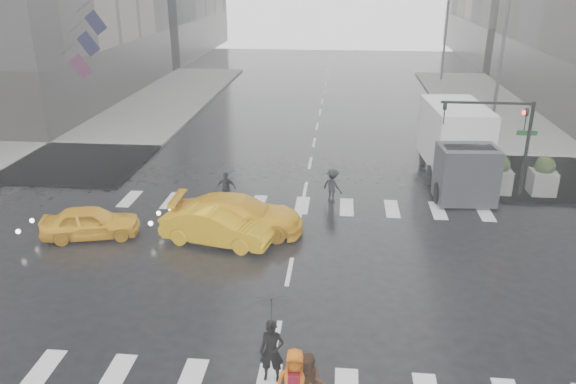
# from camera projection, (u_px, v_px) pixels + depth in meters

# --- Properties ---
(ground) EXTENTS (120.00, 120.00, 0.00)m
(ground) POSITION_uv_depth(u_px,v_px,m) (289.00, 272.00, 19.66)
(ground) COLOR black
(ground) RESTS_ON ground
(sidewalk_nw) EXTENTS (35.00, 35.00, 0.15)m
(sidewalk_nw) POSITION_uv_depth(u_px,v_px,m) (25.00, 127.00, 37.60)
(sidewalk_nw) COLOR slate
(sidewalk_nw) RESTS_ON ground
(road_markings) EXTENTS (18.00, 48.00, 0.01)m
(road_markings) POSITION_uv_depth(u_px,v_px,m) (289.00, 271.00, 19.66)
(road_markings) COLOR silver
(road_markings) RESTS_ON ground
(traffic_signal_pole) EXTENTS (4.45, 0.42, 4.50)m
(traffic_signal_pole) POSITION_uv_depth(u_px,v_px,m) (507.00, 129.00, 25.08)
(traffic_signal_pole) COLOR black
(traffic_signal_pole) RESTS_ON ground
(street_lamp_near) EXTENTS (2.15, 0.22, 9.00)m
(street_lamp_near) POSITION_uv_depth(u_px,v_px,m) (499.00, 59.00, 33.53)
(street_lamp_near) COLOR #59595B
(street_lamp_near) RESTS_ON ground
(street_lamp_far) EXTENTS (2.15, 0.22, 9.00)m
(street_lamp_far) POSITION_uv_depth(u_px,v_px,m) (445.00, 28.00, 52.05)
(street_lamp_far) COLOR #59595B
(street_lamp_far) RESTS_ON ground
(planter_west) EXTENTS (1.10, 1.10, 1.80)m
(planter_west) POSITION_uv_depth(u_px,v_px,m) (455.00, 174.00, 26.26)
(planter_west) COLOR slate
(planter_west) RESTS_ON ground
(planter_mid) EXTENTS (1.10, 1.10, 1.80)m
(planter_mid) POSITION_uv_depth(u_px,v_px,m) (499.00, 175.00, 26.08)
(planter_mid) COLOR slate
(planter_mid) RESTS_ON ground
(planter_east) EXTENTS (1.10, 1.10, 1.80)m
(planter_east) POSITION_uv_depth(u_px,v_px,m) (543.00, 176.00, 25.90)
(planter_east) COLOR slate
(planter_east) RESTS_ON ground
(flag_cluster) EXTENTS (2.87, 3.06, 4.69)m
(flag_cluster) POSITION_uv_depth(u_px,v_px,m) (84.00, 41.00, 36.09)
(flag_cluster) COLOR #59595B
(flag_cluster) RESTS_ON ground
(pedestrian_black) EXTENTS (0.97, 0.99, 2.43)m
(pedestrian_black) POSITION_uv_depth(u_px,v_px,m) (272.00, 327.00, 13.90)
(pedestrian_black) COLOR black
(pedestrian_black) RESTS_ON ground
(pedestrian_orange) EXTENTS (0.93, 0.64, 1.84)m
(pedestrian_orange) POSITION_uv_depth(u_px,v_px,m) (295.00, 384.00, 12.95)
(pedestrian_orange) COLOR #D0600E
(pedestrian_orange) RESTS_ON ground
(pedestrian_far_a) EXTENTS (0.93, 0.60, 1.53)m
(pedestrian_far_a) POSITION_uv_depth(u_px,v_px,m) (226.00, 188.00, 25.13)
(pedestrian_far_a) COLOR black
(pedestrian_far_a) RESTS_ON ground
(pedestrian_far_b) EXTENTS (1.15, 1.06, 1.58)m
(pedestrian_far_b) POSITION_uv_depth(u_px,v_px,m) (332.00, 186.00, 25.32)
(pedestrian_far_b) COLOR black
(pedestrian_far_b) RESTS_ON ground
(taxi_front) EXTENTS (3.98, 2.39, 1.27)m
(taxi_front) POSITION_uv_depth(u_px,v_px,m) (91.00, 222.00, 22.01)
(taxi_front) COLOR #FFB70D
(taxi_front) RESTS_ON ground
(taxi_mid) EXTENTS (4.55, 2.39, 1.43)m
(taxi_mid) POSITION_uv_depth(u_px,v_px,m) (217.00, 226.00, 21.52)
(taxi_mid) COLOR #FFB70D
(taxi_mid) RESTS_ON ground
(taxi_rear) EXTENTS (4.62, 2.14, 1.52)m
(taxi_rear) POSITION_uv_depth(u_px,v_px,m) (238.00, 215.00, 22.38)
(taxi_rear) COLOR #FFB70D
(taxi_rear) RESTS_ON ground
(box_truck) EXTENTS (2.63, 7.00, 3.72)m
(box_truck) POSITION_uv_depth(u_px,v_px,m) (457.00, 144.00, 27.19)
(box_truck) COLOR white
(box_truck) RESTS_ON ground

